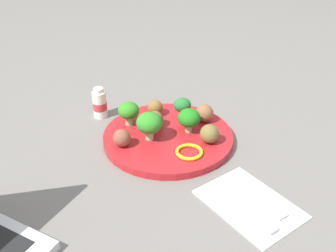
# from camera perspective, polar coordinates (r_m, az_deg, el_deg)

# --- Properties ---
(ground_plane) EXTENTS (4.00, 4.00, 0.00)m
(ground_plane) POSITION_cam_1_polar(r_m,az_deg,el_deg) (0.86, 0.00, -2.05)
(ground_plane) COLOR slate
(plate) EXTENTS (0.28, 0.28, 0.02)m
(plate) POSITION_cam_1_polar(r_m,az_deg,el_deg) (0.86, 0.00, -1.60)
(plate) COLOR red
(plate) RESTS_ON ground_plane
(broccoli_floret_mid_left) EXTENTS (0.05, 0.05, 0.05)m
(broccoli_floret_mid_left) POSITION_cam_1_polar(r_m,az_deg,el_deg) (0.84, 3.03, 1.14)
(broccoli_floret_mid_left) COLOR #A7C081
(broccoli_floret_mid_left) RESTS_ON plate
(broccoli_floret_mid_right) EXTENTS (0.05, 0.05, 0.05)m
(broccoli_floret_mid_right) POSITION_cam_1_polar(r_m,az_deg,el_deg) (0.87, -5.69, 2.16)
(broccoli_floret_mid_right) COLOR #91BD76
(broccoli_floret_mid_right) RESTS_ON plate
(broccoli_floret_near_rim) EXTENTS (0.05, 0.05, 0.06)m
(broccoli_floret_near_rim) POSITION_cam_1_polar(r_m,az_deg,el_deg) (0.82, -2.71, 0.39)
(broccoli_floret_near_rim) COLOR #95B87E
(broccoli_floret_near_rim) RESTS_ON plate
(broccoli_floret_center) EXTENTS (0.04, 0.04, 0.05)m
(broccoli_floret_center) POSITION_cam_1_polar(r_m,az_deg,el_deg) (0.90, 2.08, 2.94)
(broccoli_floret_center) COLOR #9DC36B
(broccoli_floret_center) RESTS_ON plate
(meatball_front_left) EXTENTS (0.04, 0.04, 0.04)m
(meatball_front_left) POSITION_cam_1_polar(r_m,az_deg,el_deg) (0.81, -6.68, -1.73)
(meatball_front_left) COLOR brown
(meatball_front_left) RESTS_ON plate
(meatball_back_right) EXTENTS (0.04, 0.04, 0.04)m
(meatball_back_right) POSITION_cam_1_polar(r_m,az_deg,el_deg) (0.92, -1.85, 2.66)
(meatball_back_right) COLOR brown
(meatball_back_right) RESTS_ON plate
(meatball_mid_left) EXTENTS (0.04, 0.04, 0.04)m
(meatball_mid_left) POSITION_cam_1_polar(r_m,az_deg,el_deg) (0.87, -1.83, 1.03)
(meatball_mid_left) COLOR brown
(meatball_mid_left) RESTS_ON plate
(meatball_near_rim) EXTENTS (0.04, 0.04, 0.04)m
(meatball_near_rim) POSITION_cam_1_polar(r_m,az_deg,el_deg) (0.82, 5.99, -1.12)
(meatball_near_rim) COLOR brown
(meatball_near_rim) RESTS_ON plate
(meatball_front_right) EXTENTS (0.04, 0.04, 0.04)m
(meatball_front_right) POSITION_cam_1_polar(r_m,az_deg,el_deg) (0.89, 5.28, 1.87)
(meatball_front_right) COLOR brown
(meatball_front_right) RESTS_ON plate
(pepper_ring_back_left) EXTENTS (0.08, 0.08, 0.01)m
(pepper_ring_back_left) POSITION_cam_1_polar(r_m,az_deg,el_deg) (0.79, 3.08, -3.75)
(pepper_ring_back_left) COLOR yellow
(pepper_ring_back_left) RESTS_ON plate
(napkin) EXTENTS (0.18, 0.13, 0.01)m
(napkin) POSITION_cam_1_polar(r_m,az_deg,el_deg) (0.71, 11.69, -10.89)
(napkin) COLOR white
(napkin) RESTS_ON ground_plane
(fork) EXTENTS (0.12, 0.03, 0.01)m
(fork) POSITION_cam_1_polar(r_m,az_deg,el_deg) (0.72, 13.18, -10.30)
(fork) COLOR silver
(fork) RESTS_ON napkin
(knife) EXTENTS (0.15, 0.03, 0.01)m
(knife) POSITION_cam_1_polar(r_m,az_deg,el_deg) (0.69, 11.11, -11.53)
(knife) COLOR silver
(knife) RESTS_ON napkin
(yogurt_bottle) EXTENTS (0.03, 0.03, 0.07)m
(yogurt_bottle) POSITION_cam_1_polar(r_m,az_deg,el_deg) (0.95, -9.81, 3.17)
(yogurt_bottle) COLOR white
(yogurt_bottle) RESTS_ON ground_plane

